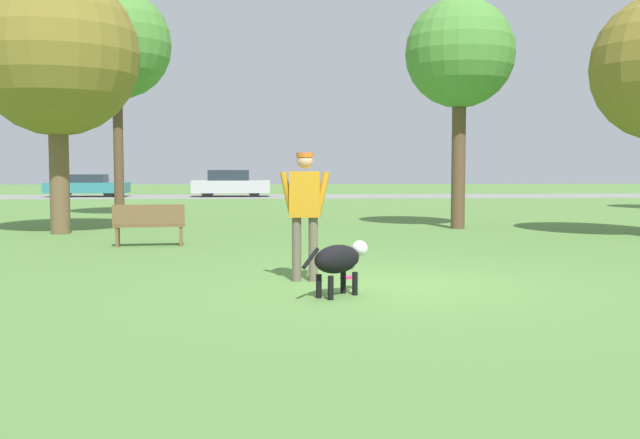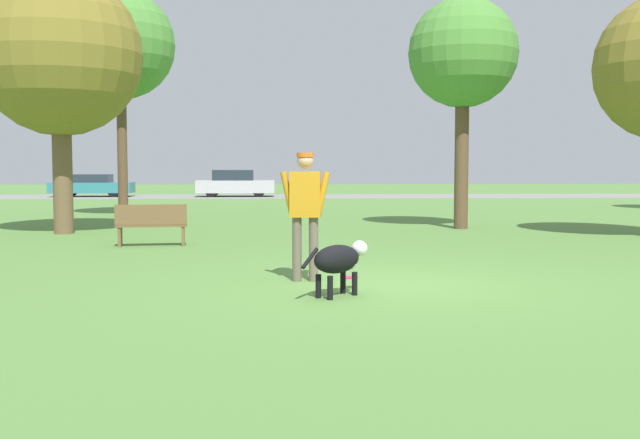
{
  "view_description": "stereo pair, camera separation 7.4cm",
  "coord_description": "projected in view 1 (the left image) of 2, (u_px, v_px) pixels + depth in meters",
  "views": [
    {
      "loc": [
        -1.47,
        -9.86,
        1.58
      ],
      "look_at": [
        -0.92,
        -0.21,
        0.9
      ],
      "focal_mm": 42.0,
      "sensor_mm": 36.0,
      "label": 1
    },
    {
      "loc": [
        -1.4,
        -9.86,
        1.58
      ],
      "look_at": [
        -0.92,
        -0.21,
        0.9
      ],
      "focal_mm": 42.0,
      "sensor_mm": 36.0,
      "label": 2
    }
  ],
  "objects": [
    {
      "name": "tree_near_left",
      "position": [
        56.0,
        55.0,
        17.45
      ],
      "size": [
        3.83,
        3.83,
        6.14
      ],
      "color": "brown",
      "rests_on": "ground_plane"
    },
    {
      "name": "tree_far_left",
      "position": [
        116.0,
        45.0,
        23.31
      ],
      "size": [
        3.41,
        3.41,
        7.12
      ],
      "color": "brown",
      "rests_on": "ground_plane"
    },
    {
      "name": "frisbee",
      "position": [
        349.0,
        277.0,
        10.66
      ],
      "size": [
        0.25,
        0.25,
        0.02
      ],
      "color": "#E52366",
      "rests_on": "ground_plane"
    },
    {
      "name": "tree_mid_center",
      "position": [
        460.0,
        55.0,
        18.93
      ],
      "size": [
        2.77,
        2.77,
        5.86
      ],
      "color": "brown",
      "rests_on": "ground_plane"
    },
    {
      "name": "parked_car_teal",
      "position": [
        87.0,
        186.0,
        39.79
      ],
      "size": [
        4.3,
        1.92,
        1.2
      ],
      "rotation": [
        0.0,
        0.0,
        0.03
      ],
      "color": "teal",
      "rests_on": "ground_plane"
    },
    {
      "name": "parked_car_silver",
      "position": [
        231.0,
        184.0,
        39.9
      ],
      "size": [
        4.16,
        1.92,
        1.43
      ],
      "rotation": [
        0.0,
        0.0,
        0.02
      ],
      "color": "#B7B7BC",
      "rests_on": "ground_plane"
    },
    {
      "name": "park_bench",
      "position": [
        149.0,
        224.0,
        14.87
      ],
      "size": [
        1.44,
        0.56,
        0.84
      ],
      "rotation": [
        0.0,
        0.0,
        3.26
      ],
      "color": "brown",
      "rests_on": "ground_plane"
    },
    {
      "name": "ground_plane",
      "position": [
        388.0,
        285.0,
        10.01
      ],
      "size": [
        120.0,
        120.0,
        0.0
      ],
      "primitive_type": "plane",
      "color": "#56843D"
    },
    {
      "name": "dog",
      "position": [
        339.0,
        260.0,
        9.13
      ],
      "size": [
        0.9,
        0.89,
        0.66
      ],
      "rotation": [
        0.0,
        0.0,
        0.77
      ],
      "color": "black",
      "rests_on": "ground_plane"
    },
    {
      "name": "person",
      "position": [
        305.0,
        205.0,
        10.29
      ],
      "size": [
        0.7,
        0.26,
        1.78
      ],
      "rotation": [
        0.0,
        0.0,
        -0.1
      ],
      "color": "#665B4C",
      "rests_on": "ground_plane"
    },
    {
      "name": "far_road_strip",
      "position": [
        305.0,
        196.0,
        40.42
      ],
      "size": [
        120.0,
        6.0,
        0.01
      ],
      "color": "gray",
      "rests_on": "ground_plane"
    }
  ]
}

